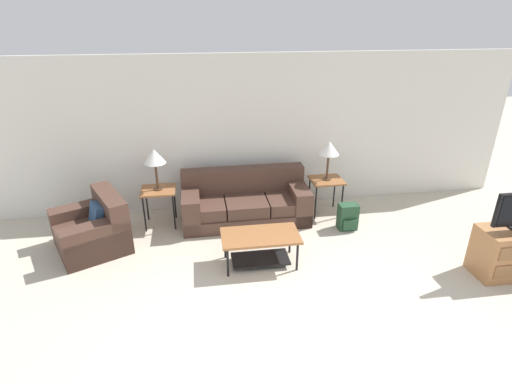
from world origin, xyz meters
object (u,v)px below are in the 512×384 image
object	(u,v)px
table_lamp_left	(154,157)
backpack	(348,217)
couch	(245,203)
table_lamp_right	(329,149)
side_table_right	(326,183)
armchair	(94,230)
coffee_table	(260,242)
side_table_left	(159,193)

from	to	relation	value
table_lamp_left	backpack	world-z (taller)	table_lamp_left
couch	backpack	xyz separation A→B (m)	(1.57, -0.56, -0.09)
table_lamp_right	side_table_right	bearing A→B (deg)	-104.04
armchair	side_table_right	xyz separation A→B (m)	(3.66, 0.56, 0.27)
backpack	coffee_table	bearing A→B (deg)	-153.48
couch	table_lamp_left	xyz separation A→B (m)	(-1.38, 0.03, 0.86)
table_lamp_left	backpack	size ratio (longest dim) A/B	1.55
couch	coffee_table	world-z (taller)	couch
armchair	side_table_right	world-z (taller)	armchair
table_lamp_left	couch	bearing A→B (deg)	-1.09
table_lamp_right	couch	bearing A→B (deg)	-178.91
couch	table_lamp_right	bearing A→B (deg)	1.09
couch	side_table_right	size ratio (longest dim) A/B	3.28
coffee_table	side_table_left	bearing A→B (deg)	136.50
side_table_right	table_lamp_right	xyz separation A→B (m)	(0.00, 0.00, 0.61)
couch	armchair	world-z (taller)	couch
table_lamp_right	side_table_left	bearing A→B (deg)	-180.00
couch	side_table_left	xyz separation A→B (m)	(-1.38, 0.03, 0.26)
couch	side_table_right	distance (m)	1.40
table_lamp_left	table_lamp_right	bearing A→B (deg)	0.00
coffee_table	table_lamp_left	size ratio (longest dim) A/B	1.58
armchair	coffee_table	size ratio (longest dim) A/B	1.24
side_table_right	armchair	bearing A→B (deg)	-171.28
table_lamp_right	backpack	distance (m)	1.14
coffee_table	backpack	bearing A→B (deg)	26.52
couch	table_lamp_right	distance (m)	1.63
couch	side_table_right	xyz separation A→B (m)	(1.38, 0.03, 0.26)
table_lamp_left	side_table_right	bearing A→B (deg)	-0.00
side_table_left	coffee_table	bearing A→B (deg)	-43.50
side_table_left	table_lamp_right	world-z (taller)	table_lamp_right
side_table_right	table_lamp_left	size ratio (longest dim) A/B	0.95
table_lamp_right	armchair	bearing A→B (deg)	-171.28
side_table_right	backpack	bearing A→B (deg)	-71.60
armchair	table_lamp_right	world-z (taller)	table_lamp_right
couch	armchair	size ratio (longest dim) A/B	1.59
side_table_right	table_lamp_left	xyz separation A→B (m)	(-2.75, 0.00, 0.61)
side_table_right	table_lamp_right	size ratio (longest dim) A/B	0.95
armchair	side_table_right	distance (m)	3.72
coffee_table	side_table_right	world-z (taller)	side_table_right
backpack	table_lamp_right	bearing A→B (deg)	108.40
side_table_left	backpack	world-z (taller)	side_table_left
couch	table_lamp_left	distance (m)	1.63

